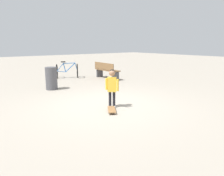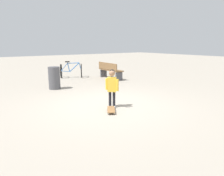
% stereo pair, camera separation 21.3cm
% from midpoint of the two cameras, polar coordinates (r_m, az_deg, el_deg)
% --- Properties ---
extents(ground_plane, '(50.00, 50.00, 0.00)m').
position_cam_midpoint_polar(ground_plane, '(6.34, -2.60, -4.35)').
color(ground_plane, '#9E9384').
extents(child_person, '(0.28, 0.38, 1.06)m').
position_cam_midpoint_polar(child_person, '(5.90, -1.03, 1.00)').
color(child_person, black).
rests_on(child_person, ground).
extents(skateboard, '(0.48, 0.58, 0.07)m').
position_cam_midpoint_polar(skateboard, '(5.67, -1.18, -5.69)').
color(skateboard, olive).
rests_on(skateboard, ground).
extents(bicycle_near, '(1.28, 1.13, 0.85)m').
position_cam_midpoint_polar(bicycle_near, '(11.34, -12.20, 4.53)').
color(bicycle_near, black).
rests_on(bicycle_near, ground).
extents(street_bench, '(0.51, 1.62, 0.80)m').
position_cam_midpoint_polar(street_bench, '(10.80, -2.07, 4.67)').
color(street_bench, brown).
rests_on(street_bench, ground).
extents(trash_bin, '(0.44, 0.44, 0.86)m').
position_cam_midpoint_polar(trash_bin, '(8.63, -16.30, 2.44)').
color(trash_bin, '#4C4C51').
rests_on(trash_bin, ground).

